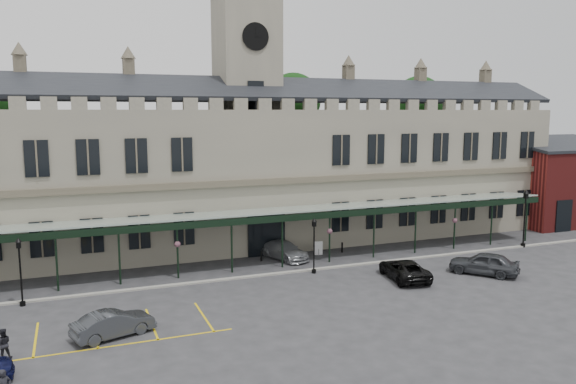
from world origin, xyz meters
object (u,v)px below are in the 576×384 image
object	(u,v)px
sign_board	(319,248)
car_right_a	(484,263)
lamp_post_left	(20,266)
car_taxi	(284,250)
station_building	(248,172)
person_b	(3,344)
lamp_post_mid	(314,241)
clock_tower	(247,97)
traffic_cone	(512,270)
car_left_b	(113,324)
lamp_post_right	(525,213)
car_van	(404,269)

from	to	relation	value
sign_board	car_right_a	size ratio (longest dim) A/B	0.23
lamp_post_left	car_taxi	distance (m)	19.62
station_building	person_b	bearing A→B (deg)	-133.99
lamp_post_mid	person_b	distance (m)	21.46
lamp_post_mid	lamp_post_left	bearing A→B (deg)	179.79
clock_tower	person_b	distance (m)	29.15
car_taxi	traffic_cone	bearing A→B (deg)	-52.67
person_b	station_building	bearing A→B (deg)	-142.67
lamp_post_mid	car_left_b	size ratio (longest dim) A/B	0.97
traffic_cone	car_left_b	bearing A→B (deg)	-177.35
station_building	lamp_post_mid	bearing A→B (deg)	-81.82
car_left_b	lamp_post_left	bearing A→B (deg)	16.49
lamp_post_left	traffic_cone	xyz separation A→B (m)	(32.99, -5.71, -2.21)
traffic_cone	car_taxi	bearing A→B (deg)	143.79
station_building	lamp_post_left	size ratio (longest dim) A/B	13.91
car_right_a	person_b	distance (m)	31.55
clock_tower	sign_board	bearing A→B (deg)	-57.48
lamp_post_mid	sign_board	world-z (taller)	lamp_post_mid
clock_tower	lamp_post_left	world-z (taller)	clock_tower
car_taxi	person_b	size ratio (longest dim) A/B	3.17
sign_board	person_b	xyz separation A→B (m)	(-22.42, -12.58, 0.21)
lamp_post_left	car_taxi	bearing A→B (deg)	13.41
clock_tower	lamp_post_mid	xyz separation A→B (m)	(1.59, -11.18, -10.65)
lamp_post_mid	person_b	xyz separation A→B (m)	(-19.89, -7.86, -1.69)
traffic_cone	car_left_b	xyz separation A→B (m)	(-28.11, -1.30, 0.36)
clock_tower	sign_board	size ratio (longest dim) A/B	21.66
clock_tower	car_taxi	world-z (taller)	clock_tower
clock_tower	sign_board	world-z (taller)	clock_tower
clock_tower	sign_board	distance (m)	14.71
clock_tower	car_taxi	size ratio (longest dim) A/B	5.08
clock_tower	lamp_post_right	bearing A→B (deg)	-25.51
sign_board	car_taxi	xyz separation A→B (m)	(-3.12, -0.11, 0.15)
traffic_cone	car_taxi	xyz separation A→B (m)	(-13.98, 10.24, 0.37)
sign_board	car_left_b	world-z (taller)	car_left_b
traffic_cone	car_left_b	distance (m)	28.14
car_right_a	car_left_b	bearing A→B (deg)	-35.10
station_building	car_right_a	distance (m)	21.36
clock_tower	lamp_post_right	size ratio (longest dim) A/B	4.85
clock_tower	car_van	bearing A→B (deg)	-64.77
sign_board	car_van	bearing A→B (deg)	-60.64
station_building	car_left_b	world-z (taller)	station_building
station_building	lamp_post_left	xyz separation A→B (m)	(-18.00, -11.02, -3.91)
lamp_post_right	car_left_b	distance (m)	36.08
lamp_post_right	car_van	world-z (taller)	lamp_post_right
sign_board	car_taxi	bearing A→B (deg)	-167.51
car_left_b	clock_tower	bearing A→B (deg)	-54.28
car_taxi	clock_tower	bearing A→B (deg)	82.19
lamp_post_mid	lamp_post_right	bearing A→B (deg)	1.81
lamp_post_right	car_right_a	distance (m)	10.73
lamp_post_left	car_right_a	world-z (taller)	lamp_post_left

